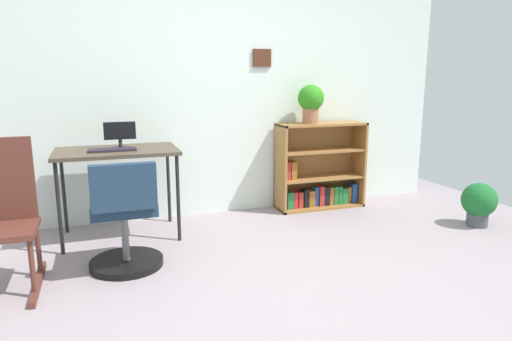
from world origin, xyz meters
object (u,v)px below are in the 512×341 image
(desk, at_px, (117,157))
(keyboard, at_px, (112,150))
(monitor, at_px, (120,135))
(office_chair, at_px, (125,223))
(potted_plant_on_shelf, at_px, (311,101))
(rocking_chair, at_px, (2,215))
(bookshelf_low, at_px, (318,171))
(potted_plant_floor, at_px, (479,202))

(desk, height_order, keyboard, keyboard)
(monitor, height_order, office_chair, monitor)
(keyboard, distance_m, potted_plant_on_shelf, 1.96)
(desk, distance_m, keyboard, 0.11)
(office_chair, bearing_deg, rocking_chair, -179.83)
(keyboard, bearing_deg, bookshelf_low, 9.35)
(potted_plant_on_shelf, distance_m, potted_plant_floor, 1.82)
(bookshelf_low, height_order, potted_plant_on_shelf, potted_plant_on_shelf)
(rocking_chair, bearing_deg, potted_plant_on_shelf, 19.51)
(desk, bearing_deg, monitor, 49.91)
(potted_plant_floor, bearing_deg, rocking_chair, 178.82)
(keyboard, bearing_deg, office_chair, -86.84)
(rocking_chair, relative_size, bookshelf_low, 1.05)
(bookshelf_low, bearing_deg, keyboard, -170.65)
(monitor, relative_size, rocking_chair, 0.27)
(keyboard, relative_size, potted_plant_floor, 0.93)
(monitor, bearing_deg, office_chair, -92.68)
(bookshelf_low, bearing_deg, potted_plant_floor, -44.09)
(desk, relative_size, monitor, 3.82)
(rocking_chair, distance_m, potted_plant_on_shelf, 2.86)
(monitor, height_order, keyboard, monitor)
(desk, xyz_separation_m, monitor, (0.04, 0.04, 0.18))
(monitor, relative_size, office_chair, 0.32)
(potted_plant_on_shelf, bearing_deg, rocking_chair, -160.49)
(monitor, height_order, rocking_chair, monitor)
(keyboard, bearing_deg, monitor, 58.28)
(potted_plant_floor, bearing_deg, keyboard, 166.95)
(rocking_chair, bearing_deg, office_chair, 0.17)
(rocking_chair, bearing_deg, keyboard, 42.24)
(desk, bearing_deg, rocking_chair, -136.11)
(monitor, bearing_deg, potted_plant_floor, -15.36)
(keyboard, bearing_deg, desk, 64.20)
(desk, bearing_deg, office_chair, -89.93)
(desk, xyz_separation_m, bookshelf_low, (2.01, 0.26, -0.31))
(monitor, xyz_separation_m, potted_plant_floor, (3.07, -0.84, -0.65))
(keyboard, xyz_separation_m, rocking_chair, (-0.71, -0.65, -0.28))
(desk, distance_m, potted_plant_floor, 3.24)
(monitor, height_order, potted_plant_floor, monitor)
(rocking_chair, height_order, bookshelf_low, rocking_chair)
(desk, xyz_separation_m, potted_plant_on_shelf, (1.88, 0.21, 0.42))
(keyboard, distance_m, potted_plant_floor, 3.27)
(keyboard, height_order, bookshelf_low, bookshelf_low)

